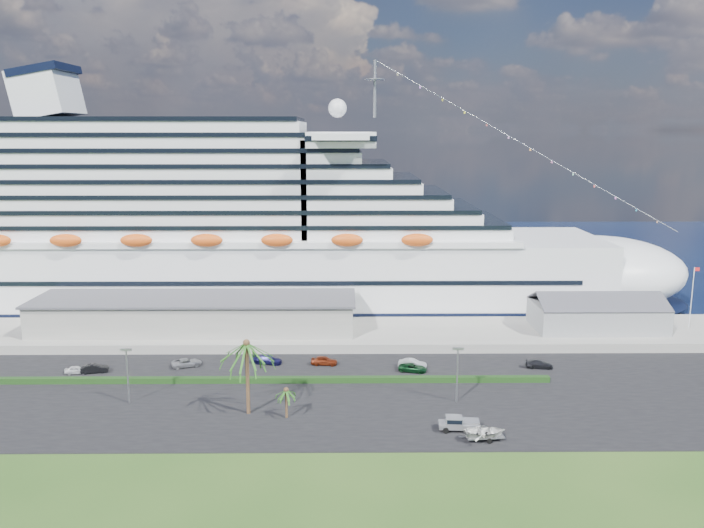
{
  "coord_description": "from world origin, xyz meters",
  "views": [
    {
      "loc": [
        3.78,
        -86.89,
        39.29
      ],
      "look_at": [
        4.83,
        30.0,
        16.48
      ],
      "focal_mm": 35.0,
      "sensor_mm": 36.0,
      "label": 1
    }
  ],
  "objects_px": {
    "cruise_ship": "(232,234)",
    "pickup_truck": "(458,423)",
    "boat_trailer": "(485,432)",
    "parked_car_3": "(267,359)"
  },
  "relations": [
    {
      "from": "cruise_ship",
      "to": "pickup_truck",
      "type": "relative_size",
      "value": 34.4
    },
    {
      "from": "cruise_ship",
      "to": "boat_trailer",
      "type": "distance_m",
      "value": 82.73
    },
    {
      "from": "parked_car_3",
      "to": "pickup_truck",
      "type": "xyz_separation_m",
      "value": [
        28.35,
        -26.85,
        0.32
      ]
    },
    {
      "from": "cruise_ship",
      "to": "parked_car_3",
      "type": "relative_size",
      "value": 37.81
    },
    {
      "from": "boat_trailer",
      "to": "cruise_ship",
      "type": "bearing_deg",
      "value": 122.05
    },
    {
      "from": "cruise_ship",
      "to": "boat_trailer",
      "type": "height_order",
      "value": "cruise_ship"
    },
    {
      "from": "parked_car_3",
      "to": "pickup_truck",
      "type": "height_order",
      "value": "pickup_truck"
    },
    {
      "from": "parked_car_3",
      "to": "pickup_truck",
      "type": "bearing_deg",
      "value": -119.8
    },
    {
      "from": "boat_trailer",
      "to": "parked_car_3",
      "type": "bearing_deg",
      "value": 136.3
    },
    {
      "from": "pickup_truck",
      "to": "parked_car_3",
      "type": "bearing_deg",
      "value": 136.55
    }
  ]
}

